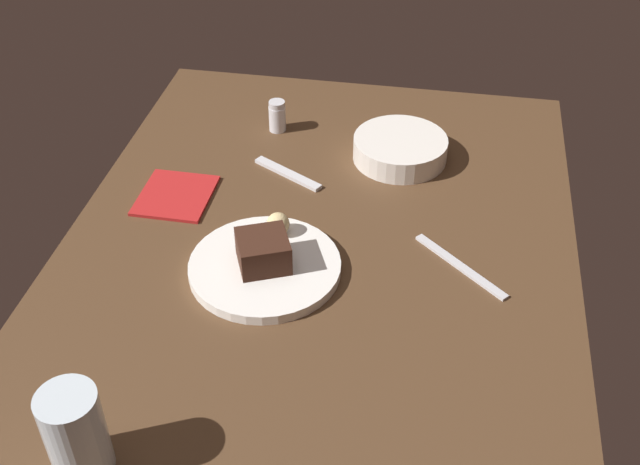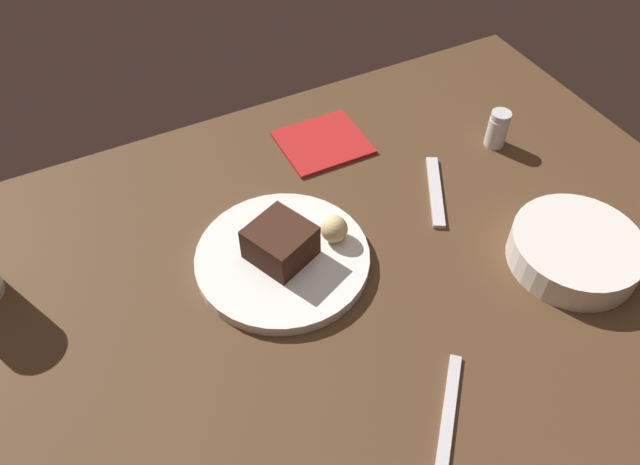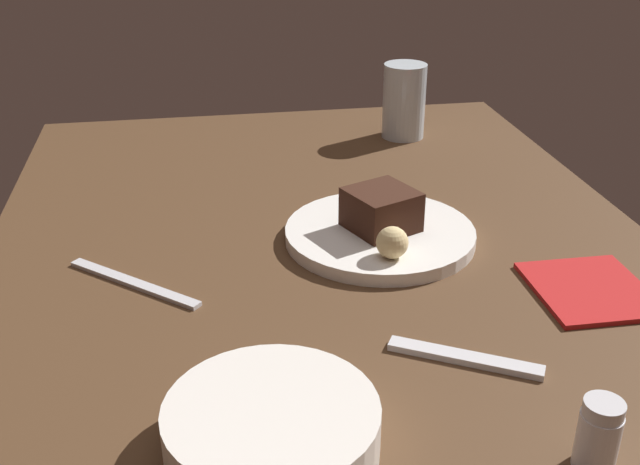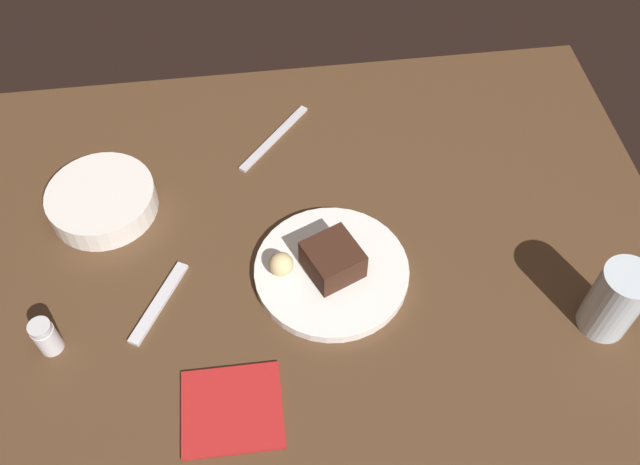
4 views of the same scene
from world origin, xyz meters
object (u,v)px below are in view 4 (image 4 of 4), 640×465
(water_glass, at_px, (615,300))
(dessert_spoon, at_px, (159,303))
(butter_knife, at_px, (274,138))
(dessert_plate, at_px, (332,271))
(bread_roll, at_px, (281,264))
(side_bowl, at_px, (102,200))
(salt_shaker, at_px, (46,337))
(chocolate_cake_slice, at_px, (333,260))
(folded_napkin, at_px, (232,409))

(water_glass, bearing_deg, dessert_spoon, 169.97)
(butter_knife, bearing_deg, water_glass, 87.40)
(dessert_plate, bearing_deg, bread_roll, 176.28)
(side_bowl, bearing_deg, dessert_spoon, -65.07)
(water_glass, relative_size, butter_knife, 0.67)
(salt_shaker, xyz_separation_m, dessert_spoon, (0.15, 0.05, -0.03))
(side_bowl, bearing_deg, bread_roll, -31.59)
(chocolate_cake_slice, bearing_deg, bread_roll, 175.68)
(side_bowl, relative_size, butter_knife, 0.93)
(dessert_plate, height_order, bread_roll, bread_roll)
(water_glass, xyz_separation_m, side_bowl, (-0.74, 0.31, -0.04))
(bread_roll, relative_size, side_bowl, 0.21)
(bread_roll, xyz_separation_m, side_bowl, (-0.28, 0.17, -0.01))
(chocolate_cake_slice, bearing_deg, side_bowl, 153.56)
(chocolate_cake_slice, relative_size, dessert_spoon, 0.52)
(dessert_spoon, bearing_deg, water_glass, -70.41)
(water_glass, bearing_deg, dessert_plate, 160.74)
(side_bowl, distance_m, folded_napkin, 0.43)
(chocolate_cake_slice, height_order, salt_shaker, chocolate_cake_slice)
(chocolate_cake_slice, relative_size, butter_knife, 0.41)
(salt_shaker, relative_size, folded_napkin, 0.46)
(chocolate_cake_slice, relative_size, bread_roll, 2.04)
(dessert_spoon, bearing_deg, folded_napkin, -121.39)
(side_bowl, bearing_deg, chocolate_cake_slice, -26.44)
(dessert_spoon, relative_size, butter_knife, 0.79)
(butter_knife, bearing_deg, side_bowl, -25.30)
(chocolate_cake_slice, bearing_deg, water_glass, -19.19)
(side_bowl, distance_m, butter_knife, 0.32)
(salt_shaker, xyz_separation_m, butter_knife, (0.36, 0.38, -0.03))
(water_glass, xyz_separation_m, folded_napkin, (-0.55, -0.07, -0.06))
(salt_shaker, height_order, dessert_spoon, salt_shaker)
(salt_shaker, bearing_deg, side_bowl, 76.20)
(chocolate_cake_slice, distance_m, side_bowl, 0.40)
(side_bowl, height_order, butter_knife, side_bowl)
(chocolate_cake_slice, xyz_separation_m, folded_napkin, (-0.17, -0.20, -0.04))
(bread_roll, relative_size, salt_shaker, 0.60)
(chocolate_cake_slice, xyz_separation_m, water_glass, (0.38, -0.13, 0.02))
(dessert_plate, relative_size, salt_shaker, 3.79)
(side_bowl, xyz_separation_m, butter_knife, (0.30, 0.13, -0.02))
(water_glass, bearing_deg, side_bowl, 157.21)
(side_bowl, bearing_deg, butter_knife, 23.00)
(dessert_plate, distance_m, side_bowl, 0.40)
(dessert_plate, relative_size, water_glass, 1.90)
(dessert_plate, xyz_separation_m, side_bowl, (-0.36, 0.18, 0.01))
(dessert_plate, height_order, side_bowl, side_bowl)
(butter_knife, bearing_deg, dessert_spoon, 9.46)
(water_glass, distance_m, side_bowl, 0.81)
(chocolate_cake_slice, bearing_deg, dessert_plate, 142.53)
(water_glass, xyz_separation_m, dessert_spoon, (-0.65, 0.12, -0.06))
(bread_roll, height_order, salt_shaker, salt_shaker)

